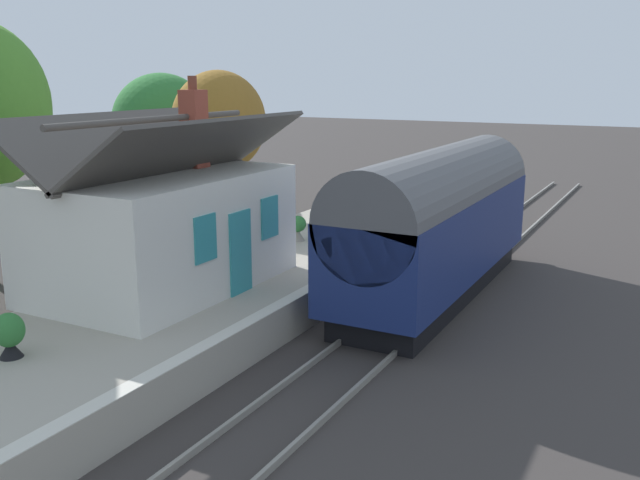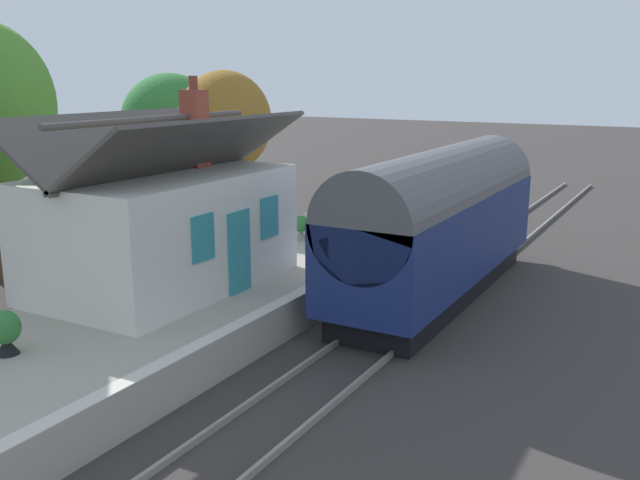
{
  "view_description": "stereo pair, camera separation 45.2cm",
  "coord_description": "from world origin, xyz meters",
  "views": [
    {
      "loc": [
        -17.15,
        -7.11,
        6.32
      ],
      "look_at": [
        -0.86,
        1.5,
        1.96
      ],
      "focal_mm": 39.04,
      "sensor_mm": 36.0,
      "label": 1
    },
    {
      "loc": [
        -16.93,
        -7.51,
        6.32
      ],
      "look_at": [
        -0.86,
        1.5,
        1.96
      ],
      "focal_mm": 39.04,
      "sensor_mm": 36.0,
      "label": 2
    }
  ],
  "objects": [
    {
      "name": "rail_far",
      "position": [
        0.0,
        -0.18,
        0.07
      ],
      "size": [
        52.0,
        0.08,
        0.14
      ],
      "primitive_type": "cube",
      "color": "gray",
      "rests_on": "ground"
    },
    {
      "name": "tree_behind_building",
      "position": [
        4.97,
        9.0,
        4.58
      ],
      "size": [
        3.63,
        3.63,
        6.55
      ],
      "color": "#4C3828",
      "rests_on": "ground"
    },
    {
      "name": "train",
      "position": [
        1.89,
        -0.9,
        2.22
      ],
      "size": [
        10.83,
        2.73,
        4.32
      ],
      "color": "black",
      "rests_on": "ground"
    },
    {
      "name": "station_building",
      "position": [
        -3.61,
        4.61,
        2.56
      ],
      "size": [
        7.01,
        4.41,
        5.36
      ],
      "color": "silver",
      "rests_on": "platform"
    },
    {
      "name": "bench_near_building",
      "position": [
        10.82,
        2.63,
        1.44
      ],
      "size": [
        1.41,
        0.48,
        0.88
      ],
      "color": "#26727F",
      "rests_on": "platform"
    },
    {
      "name": "ground_plane",
      "position": [
        0.0,
        0.0,
        0.0
      ],
      "size": [
        160.0,
        160.0,
        0.0
      ],
      "primitive_type": "plane",
      "color": "#383330"
    },
    {
      "name": "platform_edge_coping",
      "position": [
        0.0,
        1.18,
        0.97
      ],
      "size": [
        32.0,
        0.36,
        0.02
      ],
      "primitive_type": "cube",
      "color": "beige",
      "rests_on": "platform"
    },
    {
      "name": "station_sign_board",
      "position": [
        6.1,
        2.01,
        2.15
      ],
      "size": [
        0.96,
        0.06,
        1.57
      ],
      "color": "black",
      "rests_on": "platform"
    },
    {
      "name": "planter_edge_far",
      "position": [
        7.87,
        1.65,
        1.41
      ],
      "size": [
        0.6,
        0.6,
        0.88
      ],
      "color": "black",
      "rests_on": "platform"
    },
    {
      "name": "planter_under_sign",
      "position": [
        10.3,
        3.45,
        1.3
      ],
      "size": [
        0.43,
        0.43,
        0.68
      ],
      "color": "gray",
      "rests_on": "platform"
    },
    {
      "name": "planter_by_door",
      "position": [
        -8.75,
        4.15,
        1.43
      ],
      "size": [
        0.61,
        0.61,
        0.9
      ],
      "color": "black",
      "rests_on": "platform"
    },
    {
      "name": "tree_mid_background",
      "position": [
        8.15,
        14.52,
        4.24
      ],
      "size": [
        4.31,
        4.72,
        6.47
      ],
      "color": "#4C3828",
      "rests_on": "ground"
    },
    {
      "name": "planter_corner_building",
      "position": [
        5.09,
        4.35,
        1.4
      ],
      "size": [
        0.61,
        0.61,
        0.86
      ],
      "color": "teal",
      "rests_on": "platform"
    },
    {
      "name": "planter_edge_near",
      "position": [
        5.8,
        2.44,
        1.46
      ],
      "size": [
        0.74,
        0.74,
        0.99
      ],
      "color": "gray",
      "rests_on": "platform"
    },
    {
      "name": "planter_bench_left",
      "position": [
        2.45,
        4.09,
        1.41
      ],
      "size": [
        0.55,
        0.55,
        0.88
      ],
      "color": "gray",
      "rests_on": "platform"
    },
    {
      "name": "platform",
      "position": [
        0.0,
        3.71,
        0.48
      ],
      "size": [
        32.0,
        5.41,
        0.96
      ],
      "primitive_type": "cube",
      "color": "#A39B8C",
      "rests_on": "ground"
    },
    {
      "name": "bench_by_lamp",
      "position": [
        7.47,
        2.64,
        1.44
      ],
      "size": [
        1.4,
        0.44,
        0.88
      ],
      "color": "#26727F",
      "rests_on": "platform"
    },
    {
      "name": "rail_near",
      "position": [
        0.0,
        -1.62,
        0.07
      ],
      "size": [
        52.0,
        0.08,
        0.14
      ],
      "primitive_type": "cube",
      "color": "gray",
      "rests_on": "ground"
    },
    {
      "name": "bench_mid_platform",
      "position": [
        3.67,
        2.9,
        1.44
      ],
      "size": [
        1.41,
        0.46,
        0.88
      ],
      "color": "#26727F",
      "rests_on": "platform"
    }
  ]
}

